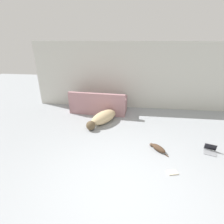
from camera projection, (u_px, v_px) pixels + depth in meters
name	position (u px, v px, depth m)	size (l,w,h in m)	color
ground_plane	(123.00, 191.00, 3.31)	(20.00, 20.00, 0.00)	#999EA3
wall_back	(131.00, 76.00, 6.71)	(7.60, 0.06, 2.54)	beige
couch	(99.00, 105.00, 6.67)	(2.13, 0.95, 0.83)	#A3757A
dog	(103.00, 118.00, 5.82)	(1.02, 1.50, 0.39)	tan
cat	(158.00, 148.00, 4.46)	(0.45, 0.49, 0.14)	#473323
laptop_open	(210.00, 149.00, 4.41)	(0.35, 0.35, 0.21)	gray
book_cream	(172.00, 172.00, 3.75)	(0.24, 0.20, 0.02)	beige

